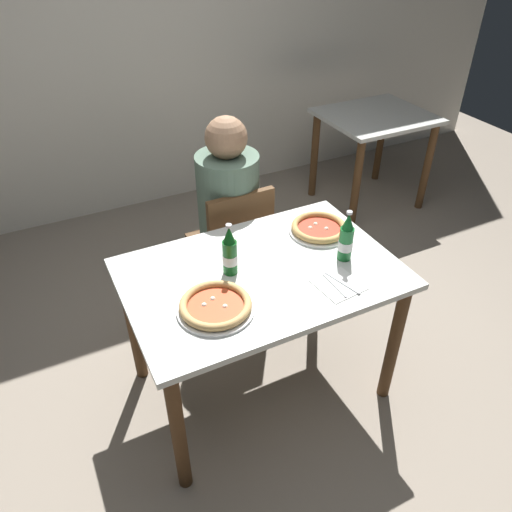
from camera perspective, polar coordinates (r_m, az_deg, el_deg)
ground_plane at (r=2.69m, az=0.49°, el=-14.48°), size 8.00×8.00×0.00m
back_wall_tiled at (r=3.88m, az=-15.65°, el=23.35°), size 7.00×0.10×2.60m
dining_table_main at (r=2.24m, az=0.57°, el=-4.08°), size 1.20×0.80×0.75m
chair_behind_table at (r=2.82m, az=-2.61°, el=1.50°), size 0.41×0.41×0.85m
diner_seated at (r=2.80m, az=-3.11°, el=3.74°), size 0.34×0.34×1.21m
dining_table_background at (r=4.05m, az=13.46°, el=13.59°), size 0.80×0.70×0.75m
pizza_margherita_near at (r=2.43m, az=7.31°, el=3.19°), size 0.29×0.29×0.04m
pizza_marinara_far at (r=1.97m, az=-4.71°, el=-5.78°), size 0.31×0.31×0.04m
beer_bottle_left at (r=2.10m, az=-3.06°, el=0.36°), size 0.07×0.07×0.25m
beer_bottle_center at (r=2.22m, az=10.40°, el=1.93°), size 0.07×0.07×0.25m
napkin_with_cutlery at (r=2.12m, az=9.54°, el=-3.28°), size 0.20×0.20×0.01m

